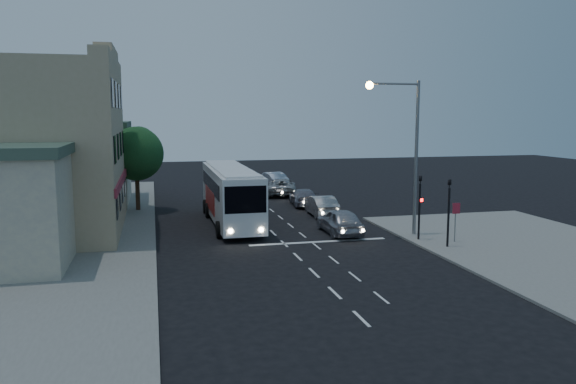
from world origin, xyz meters
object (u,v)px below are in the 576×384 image
object	(u,v)px
car_sedan_c	(282,187)
car_extra	(272,180)
traffic_signal_side	(449,204)
regulatory_sign	(456,216)
streetlight	(406,140)
tour_bus	(231,193)
car_sedan_b	(303,197)
car_sedan_a	(321,206)
street_tree	(136,151)
traffic_signal_main	(420,200)
car_suv	(340,221)

from	to	relation	value
car_sedan_c	car_extra	size ratio (longest dim) A/B	1.13
traffic_signal_side	regulatory_sign	xyz separation A→B (m)	(1.00, 0.96, -0.82)
traffic_signal_side	streetlight	distance (m)	4.84
car_sedan_c	traffic_signal_side	world-z (taller)	traffic_signal_side
tour_bus	car_sedan_b	xyz separation A→B (m)	(6.63, 6.06, -1.36)
streetlight	car_sedan_a	bearing A→B (deg)	109.97
car_sedan_a	street_tree	bearing A→B (deg)	-19.55
car_extra	traffic_signal_main	world-z (taller)	traffic_signal_main
car_extra	traffic_signal_side	world-z (taller)	traffic_signal_side
streetlight	traffic_signal_main	bearing A→B (deg)	-79.80
car_suv	traffic_signal_side	size ratio (longest dim) A/B	1.12
regulatory_sign	street_tree	size ratio (longest dim) A/B	0.35
traffic_signal_main	regulatory_sign	bearing A→B (deg)	-30.84
car_sedan_b	car_sedan_c	bearing A→B (deg)	-80.34
car_sedan_c	streetlight	distance (m)	19.45
car_sedan_c	traffic_signal_side	xyz separation A→B (m)	(4.14, -21.93, 1.67)
streetlight	traffic_signal_side	bearing A→B (deg)	-74.30
tour_bus	streetlight	distance (m)	11.99
car_sedan_c	traffic_signal_main	world-z (taller)	traffic_signal_main
tour_bus	car_sedan_c	bearing A→B (deg)	62.74
tour_bus	regulatory_sign	size ratio (longest dim) A/B	5.58
streetlight	car_sedan_b	bearing A→B (deg)	102.63
regulatory_sign	car_extra	bearing A→B (deg)	100.52
car_sedan_c	traffic_signal_main	size ratio (longest dim) A/B	1.31
tour_bus	traffic_signal_main	distance (m)	12.46
car_extra	streetlight	distance (m)	24.62
traffic_signal_side	regulatory_sign	size ratio (longest dim) A/B	1.86
streetlight	street_tree	xyz separation A→B (m)	(-15.55, 12.82, -1.23)
car_suv	streetlight	xyz separation A→B (m)	(3.46, -1.60, 4.95)
car_suv	regulatory_sign	world-z (taller)	regulatory_sign
traffic_signal_main	regulatory_sign	xyz separation A→B (m)	(1.70, -1.01, -0.82)
tour_bus	car_suv	bearing A→B (deg)	-38.93
car_suv	traffic_signal_main	distance (m)	5.06
car_suv	car_sedan_a	xyz separation A→B (m)	(0.67, 6.07, -0.05)
car_suv	car_sedan_b	xyz separation A→B (m)	(0.66, 10.87, -0.11)
streetlight	car_sedan_c	bearing A→B (deg)	99.75
car_sedan_b	regulatory_sign	xyz separation A→B (m)	(4.75, -14.91, 0.92)
car_extra	street_tree	world-z (taller)	street_tree
car_sedan_b	regulatory_sign	size ratio (longest dim) A/B	2.12
car_extra	regulatory_sign	xyz separation A→B (m)	(4.90, -26.37, 0.81)
streetlight	car_suv	bearing A→B (deg)	155.15
car_sedan_b	car_extra	xyz separation A→B (m)	(-0.15, 11.46, 0.11)
tour_bus	car_sedan_c	world-z (taller)	tour_bus
car_sedan_a	regulatory_sign	distance (m)	11.19
car_extra	traffic_signal_side	distance (m)	27.66
tour_bus	street_tree	bearing A→B (deg)	133.72
car_suv	car_sedan_c	size ratio (longest dim) A/B	0.86
car_sedan_a	traffic_signal_main	size ratio (longest dim) A/B	1.09
car_sedan_b	regulatory_sign	world-z (taller)	regulatory_sign
car_sedan_c	regulatory_sign	distance (m)	21.61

